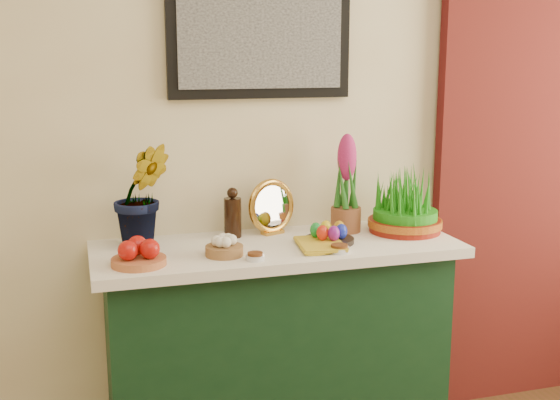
{
  "coord_description": "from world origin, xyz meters",
  "views": [
    {
      "loc": [
        -0.71,
        -0.5,
        1.61
      ],
      "look_at": [
        0.01,
        1.95,
        1.07
      ],
      "focal_mm": 45.0,
      "sensor_mm": 36.0,
      "label": 1
    }
  ],
  "objects_px": {
    "mirror": "(272,207)",
    "book": "(299,245)",
    "hyacinth_green": "(141,178)",
    "wheatgrass_sabzeh": "(405,206)",
    "sideboard": "(276,356)"
  },
  "relations": [
    {
      "from": "mirror",
      "to": "book",
      "type": "height_order",
      "value": "mirror"
    },
    {
      "from": "hyacinth_green",
      "to": "wheatgrass_sabzeh",
      "type": "distance_m",
      "value": 1.06
    },
    {
      "from": "sideboard",
      "to": "book",
      "type": "height_order",
      "value": "book"
    },
    {
      "from": "sideboard",
      "to": "mirror",
      "type": "bearing_deg",
      "value": 80.84
    },
    {
      "from": "book",
      "to": "wheatgrass_sabzeh",
      "type": "relative_size",
      "value": 0.73
    },
    {
      "from": "hyacinth_green",
      "to": "mirror",
      "type": "height_order",
      "value": "hyacinth_green"
    },
    {
      "from": "wheatgrass_sabzeh",
      "to": "mirror",
      "type": "bearing_deg",
      "value": 165.99
    },
    {
      "from": "book",
      "to": "wheatgrass_sabzeh",
      "type": "distance_m",
      "value": 0.52
    },
    {
      "from": "book",
      "to": "mirror",
      "type": "bearing_deg",
      "value": 104.2
    },
    {
      "from": "mirror",
      "to": "wheatgrass_sabzeh",
      "type": "distance_m",
      "value": 0.55
    },
    {
      "from": "hyacinth_green",
      "to": "book",
      "type": "relative_size",
      "value": 2.37
    },
    {
      "from": "mirror",
      "to": "sideboard",
      "type": "bearing_deg",
      "value": -99.16
    },
    {
      "from": "hyacinth_green",
      "to": "book",
      "type": "height_order",
      "value": "hyacinth_green"
    },
    {
      "from": "sideboard",
      "to": "wheatgrass_sabzeh",
      "type": "height_order",
      "value": "wheatgrass_sabzeh"
    },
    {
      "from": "book",
      "to": "wheatgrass_sabzeh",
      "type": "bearing_deg",
      "value": 20.64
    }
  ]
}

